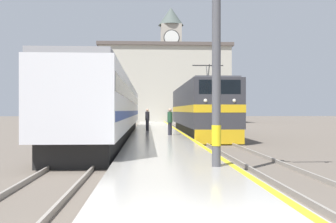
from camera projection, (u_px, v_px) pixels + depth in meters
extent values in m
plane|color=#60564C|center=(156.00, 132.00, 35.53)|extent=(200.00, 200.00, 0.00)
cube|color=#ADA89E|center=(157.00, 133.00, 30.54)|extent=(3.76, 140.00, 0.33)
cube|color=yellow|center=(179.00, 131.00, 30.63)|extent=(0.20, 140.00, 0.00)
cube|color=#60564C|center=(198.00, 135.00, 30.71)|extent=(2.83, 140.00, 0.02)
cube|color=gray|center=(189.00, 134.00, 30.67)|extent=(0.07, 140.00, 0.14)
cube|color=gray|center=(207.00, 134.00, 30.75)|extent=(0.07, 140.00, 0.14)
cube|color=#60564C|center=(115.00, 136.00, 30.37)|extent=(2.83, 140.00, 0.02)
cube|color=gray|center=(106.00, 135.00, 30.33)|extent=(0.07, 140.00, 0.14)
cube|color=gray|center=(125.00, 134.00, 30.41)|extent=(0.07, 140.00, 0.14)
cube|color=black|center=(199.00, 130.00, 30.14)|extent=(2.46, 15.80, 0.90)
cube|color=#333338|center=(199.00, 105.00, 30.13)|extent=(2.90, 17.17, 2.90)
cube|color=gold|center=(199.00, 109.00, 30.14)|extent=(2.92, 17.19, 0.44)
cube|color=gold|center=(219.00, 137.00, 21.72)|extent=(2.76, 0.30, 0.81)
cube|color=black|center=(220.00, 87.00, 21.62)|extent=(2.32, 0.12, 0.80)
sphere|color=white|center=(205.00, 101.00, 21.54)|extent=(0.20, 0.20, 0.20)
sphere|color=white|center=(234.00, 101.00, 21.62)|extent=(0.20, 0.20, 0.20)
cube|color=#4C4C51|center=(199.00, 86.00, 30.13)|extent=(2.61, 16.31, 0.12)
cylinder|color=#333333|center=(209.00, 73.00, 25.49)|extent=(0.06, 0.63, 1.03)
cylinder|color=#333333|center=(207.00, 74.00, 26.19)|extent=(0.06, 0.63, 1.03)
cube|color=#262626|center=(208.00, 66.00, 25.84)|extent=(2.03, 0.08, 0.06)
cube|color=black|center=(112.00, 132.00, 27.63)|extent=(2.47, 29.96, 0.90)
cube|color=silver|center=(112.00, 105.00, 27.63)|extent=(2.90, 31.21, 2.83)
cube|color=black|center=(112.00, 97.00, 27.63)|extent=(2.92, 30.58, 0.64)
cube|color=navy|center=(112.00, 113.00, 27.63)|extent=(2.92, 30.58, 0.36)
cube|color=gray|center=(112.00, 84.00, 27.62)|extent=(2.67, 31.21, 0.20)
cylinder|color=#4C4C51|center=(216.00, 36.00, 11.38)|extent=(0.25, 0.25, 7.58)
cylinder|color=yellow|center=(216.00, 135.00, 11.39)|extent=(0.27, 0.27, 0.60)
cylinder|color=#23232D|center=(147.00, 125.00, 31.54)|extent=(0.26, 0.26, 0.84)
cylinder|color=black|center=(147.00, 116.00, 31.54)|extent=(0.34, 0.34, 0.70)
sphere|color=tan|center=(147.00, 110.00, 31.54)|extent=(0.23, 0.23, 0.23)
cylinder|color=#23232D|center=(170.00, 129.00, 25.91)|extent=(0.26, 0.26, 0.84)
cylinder|color=#234C33|center=(170.00, 117.00, 25.91)|extent=(0.34, 0.34, 0.70)
sphere|color=tan|center=(170.00, 110.00, 25.91)|extent=(0.23, 0.23, 0.23)
cube|color=#ADA393|center=(171.00, 73.00, 74.62)|extent=(3.81, 3.81, 18.13)
cylinder|color=black|center=(172.00, 38.00, 72.68)|extent=(2.96, 0.06, 2.96)
cylinder|color=white|center=(172.00, 38.00, 72.65)|extent=(2.66, 0.10, 2.66)
cone|color=#47514C|center=(171.00, 16.00, 74.59)|extent=(4.76, 4.76, 3.43)
cube|color=#B7B2A3|center=(164.00, 86.00, 61.66)|extent=(19.46, 9.00, 11.48)
cube|color=#564C47|center=(164.00, 48.00, 61.64)|extent=(20.06, 9.60, 0.50)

